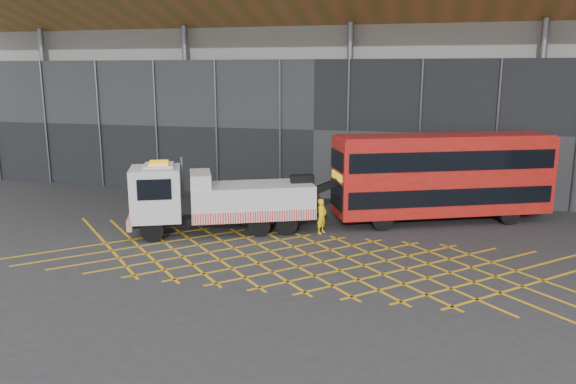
# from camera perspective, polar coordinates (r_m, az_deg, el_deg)

# --- Properties ---
(ground_plane) EXTENTS (120.00, 120.00, 0.00)m
(ground_plane) POSITION_cam_1_polar(r_m,az_deg,el_deg) (23.51, -8.07, -6.09)
(ground_plane) COLOR #2B2B2E
(road_markings) EXTENTS (24.76, 7.16, 0.01)m
(road_markings) POSITION_cam_1_polar(r_m,az_deg,el_deg) (22.34, 1.53, -6.94)
(road_markings) COLOR gold
(road_markings) RESTS_ON ground_plane
(construction_building) EXTENTS (55.00, 23.97, 18.00)m
(construction_building) POSITION_cam_1_polar(r_m,az_deg,el_deg) (39.60, 4.78, 14.50)
(construction_building) COLOR gray
(construction_building) RESTS_ON ground_plane
(recovery_truck) EXTENTS (9.50, 5.59, 3.44)m
(recovery_truck) POSITION_cam_1_polar(r_m,az_deg,el_deg) (25.94, -7.28, -0.70)
(recovery_truck) COLOR black
(recovery_truck) RESTS_ON ground_plane
(bus_towed) EXTENTS (10.69, 6.57, 4.33)m
(bus_towed) POSITION_cam_1_polar(r_m,az_deg,el_deg) (28.47, 15.41, 1.78)
(bus_towed) COLOR #AD140F
(bus_towed) RESTS_ON ground_plane
(worker) EXTENTS (0.57, 0.69, 1.61)m
(worker) POSITION_cam_1_polar(r_m,az_deg,el_deg) (25.84, 3.44, -2.46)
(worker) COLOR yellow
(worker) RESTS_ON ground_plane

